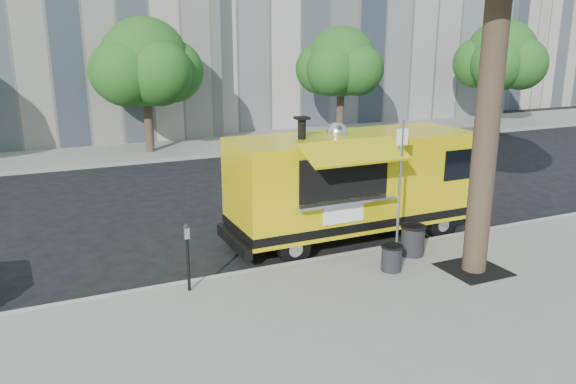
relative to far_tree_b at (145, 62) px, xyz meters
name	(u,v)px	position (x,y,z in m)	size (l,w,h in m)	color
ground	(301,250)	(1.00, -12.70, -3.83)	(120.00, 120.00, 0.00)	black
sidewalk	(403,324)	(1.00, -16.70, -3.76)	(60.00, 6.00, 0.15)	gray
curb	(320,261)	(1.00, -13.63, -3.76)	(60.00, 0.14, 0.16)	#999993
far_sidewalk	(170,148)	(1.00, 0.80, -3.76)	(60.00, 5.00, 0.15)	gray
tree_well	(473,269)	(3.60, -15.50, -3.68)	(1.20, 1.20, 0.02)	black
far_tree_b	(145,62)	(0.00, 0.00, 0.00)	(3.60, 3.60, 5.50)	#33261C
far_tree_c	(341,62)	(9.00, -0.30, -0.12)	(3.24, 3.24, 5.21)	#33261C
far_tree_d	(501,55)	(19.00, -0.10, 0.06)	(3.78, 3.78, 5.64)	#33261C
sign_post	(400,182)	(2.55, -14.25, -1.98)	(0.28, 0.06, 3.00)	silver
parking_meter	(187,249)	(-2.00, -14.05, -2.85)	(0.11, 0.11, 1.33)	black
food_truck	(352,183)	(2.42, -12.53, -2.39)	(6.24, 2.87, 3.06)	#D5C10B
trash_bin_left	(392,257)	(2.03, -14.82, -3.39)	(0.45, 0.45, 0.55)	black
trash_bin_right	(413,239)	(2.95, -14.28, -3.33)	(0.56, 0.56, 0.67)	black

